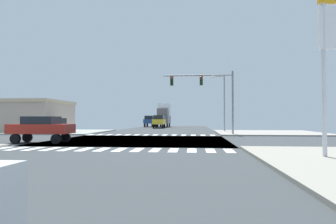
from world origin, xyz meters
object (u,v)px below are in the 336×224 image
(street_lamp, at_px, (222,98))
(suv_nearside_1, at_px, (150,120))
(sedan_queued_2, at_px, (41,127))
(box_truck_middle_1, at_px, (164,115))
(bank_building, at_px, (18,116))
(traffic_signal_mast, at_px, (206,88))
(suv_outer_4, at_px, (159,121))

(street_lamp, xyz_separation_m, suv_nearside_1, (-12.94, 22.33, -3.03))
(sedan_queued_2, xyz_separation_m, box_truck_middle_1, (4.41, 40.30, 1.45))
(bank_building, bearing_deg, box_truck_middle_1, 55.06)
(traffic_signal_mast, height_order, sedan_queued_2, traffic_signal_mast)
(sedan_queued_2, relative_size, box_truck_middle_1, 0.60)
(traffic_signal_mast, xyz_separation_m, street_lamp, (2.40, 7.08, -0.55))
(suv_nearside_1, bearing_deg, suv_outer_4, 110.36)
(street_lamp, relative_size, box_truck_middle_1, 1.02)
(sedan_queued_2, bearing_deg, traffic_signal_mast, -47.35)
(sedan_queued_2, bearing_deg, suv_nearside_1, -2.00)
(suv_nearside_1, distance_m, sedan_queued_2, 40.44)
(sedan_queued_2, relative_size, suv_outer_4, 0.93)
(traffic_signal_mast, xyz_separation_m, suv_outer_4, (-7.54, 21.32, -3.58))
(bank_building, distance_m, sedan_queued_2, 20.51)
(traffic_signal_mast, relative_size, sedan_queued_2, 1.71)
(sedan_queued_2, bearing_deg, street_lamp, -38.43)
(traffic_signal_mast, bearing_deg, sedan_queued_2, -137.35)
(bank_building, height_order, suv_nearside_1, bank_building)
(traffic_signal_mast, distance_m, sedan_queued_2, 16.71)
(traffic_signal_mast, relative_size, street_lamp, 1.01)
(bank_building, relative_size, suv_outer_4, 2.99)
(street_lamp, xyz_separation_m, bank_building, (-26.63, -1.69, -2.37))
(street_lamp, height_order, box_truck_middle_1, street_lamp)
(suv_outer_4, bearing_deg, suv_nearside_1, -69.64)
(suv_nearside_1, height_order, sedan_queued_2, suv_nearside_1)
(traffic_signal_mast, bearing_deg, box_truck_middle_1, 104.44)
(bank_building, bearing_deg, traffic_signal_mast, -12.54)
(bank_building, distance_m, suv_outer_4, 23.08)
(traffic_signal_mast, xyz_separation_m, bank_building, (-24.23, 5.39, -2.92))
(street_lamp, bearing_deg, bank_building, -176.38)
(sedan_queued_2, distance_m, box_truck_middle_1, 40.56)
(traffic_signal_mast, bearing_deg, bank_building, 167.46)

